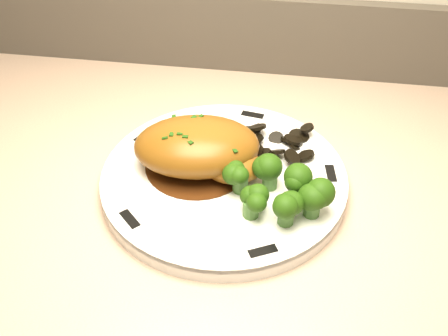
# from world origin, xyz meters

# --- Properties ---
(plate) EXTENTS (0.34, 0.34, 0.02)m
(plate) POSITION_xyz_m (-0.67, 1.71, 0.94)
(plate) COLOR white
(plate) RESTS_ON counter
(rim_accent_0) EXTENTS (0.02, 0.03, 0.00)m
(rim_accent_0) POSITION_xyz_m (-0.54, 1.73, 0.95)
(rim_accent_0) COLOR black
(rim_accent_0) RESTS_ON plate
(rim_accent_1) EXTENTS (0.03, 0.02, 0.00)m
(rim_accent_1) POSITION_xyz_m (-0.65, 1.83, 0.95)
(rim_accent_1) COLOR black
(rim_accent_1) RESTS_ON plate
(rim_accent_2) EXTENTS (0.02, 0.03, 0.00)m
(rim_accent_2) POSITION_xyz_m (-0.78, 1.77, 0.95)
(rim_accent_2) COLOR black
(rim_accent_2) RESTS_ON plate
(rim_accent_3) EXTENTS (0.03, 0.03, 0.00)m
(rim_accent_3) POSITION_xyz_m (-0.76, 1.62, 0.95)
(rim_accent_3) COLOR black
(rim_accent_3) RESTS_ON plate
(rim_accent_4) EXTENTS (0.03, 0.02, 0.00)m
(rim_accent_4) POSITION_xyz_m (-0.61, 1.60, 0.95)
(rim_accent_4) COLOR black
(rim_accent_4) RESTS_ON plate
(gravy_pool) EXTENTS (0.13, 0.13, 0.00)m
(gravy_pool) POSITION_xyz_m (-0.70, 1.72, 0.95)
(gravy_pool) COLOR #3F1E0B
(gravy_pool) RESTS_ON plate
(chicken_breast) EXTENTS (0.17, 0.12, 0.06)m
(chicken_breast) POSITION_xyz_m (-0.69, 1.72, 0.98)
(chicken_breast) COLOR #8F5618
(chicken_breast) RESTS_ON plate
(mushroom_pile) EXTENTS (0.10, 0.08, 0.03)m
(mushroom_pile) POSITION_xyz_m (-0.62, 1.76, 0.96)
(mushroom_pile) COLOR black
(mushroom_pile) RESTS_ON plate
(broccoli_florets) EXTENTS (0.11, 0.08, 0.04)m
(broccoli_florets) POSITION_xyz_m (-0.60, 1.67, 0.98)
(broccoli_florets) COLOR #477632
(broccoli_florets) RESTS_ON plate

